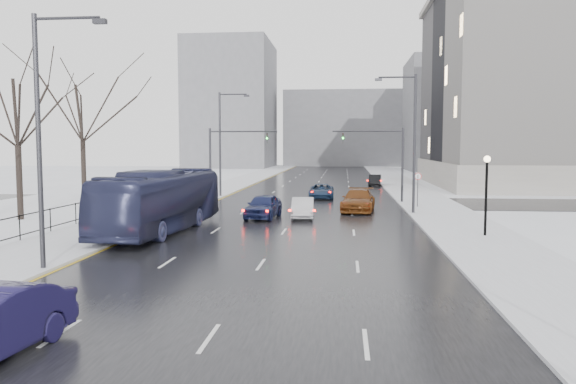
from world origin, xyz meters
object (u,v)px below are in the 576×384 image
(tree_park_e, at_px, (85,205))
(sedan_right_near, at_px, (303,208))
(streetlight_l_near, at_px, (44,129))
(streetlight_r_mid, at_px, (411,136))
(lamppost_r_mid, at_px, (486,184))
(no_uturn_sign, at_px, (418,180))
(sedan_right_distant, at_px, (375,180))
(sedan_right_far, at_px, (358,200))
(streetlight_l_far, at_px, (222,139))
(sedan_center_near, at_px, (263,206))
(tree_park_d, at_px, (21,221))
(bus, at_px, (161,201))
(mast_signal_right, at_px, (390,156))
(mast_signal_left, at_px, (222,155))
(sedan_right_cross, at_px, (321,191))

(tree_park_e, xyz_separation_m, sedan_right_near, (18.84, -6.90, 0.74))
(tree_park_e, relative_size, streetlight_l_near, 1.35)
(streetlight_r_mid, relative_size, lamppost_r_mid, 2.34)
(no_uturn_sign, xyz_separation_m, sedan_right_distant, (-2.00, 24.57, -1.58))
(streetlight_r_mid, distance_m, sedan_right_far, 6.18)
(streetlight_r_mid, height_order, streetlight_l_far, same)
(tree_park_e, height_order, sedan_center_near, tree_park_e)
(lamppost_r_mid, height_order, sedan_right_distant, lamppost_r_mid)
(no_uturn_sign, bearing_deg, streetlight_l_near, -125.89)
(tree_park_d, xyz_separation_m, sedan_center_near, (15.75, 2.91, 0.85))
(sedan_right_distant, bearing_deg, streetlight_l_near, -102.25)
(streetlight_r_mid, height_order, sedan_right_near, streetlight_r_mid)
(tree_park_e, distance_m, streetlight_r_mid, 27.25)
(lamppost_r_mid, bearing_deg, sedan_center_near, 152.08)
(streetlight_l_near, relative_size, bus, 0.79)
(streetlight_l_far, height_order, sedan_center_near, streetlight_l_far)
(sedan_center_near, bearing_deg, sedan_right_near, 9.29)
(mast_signal_right, relative_size, sedan_right_far, 1.14)
(streetlight_l_near, bearing_deg, sedan_right_distant, 72.44)
(streetlight_l_near, height_order, sedan_right_distant, streetlight_l_near)
(sedan_right_near, bearing_deg, bus, -141.02)
(sedan_right_near, relative_size, sedan_right_far, 0.74)
(streetlight_l_near, height_order, bus, streetlight_l_near)
(streetlight_r_mid, bearing_deg, sedan_right_distant, 91.94)
(streetlight_l_far, xyz_separation_m, no_uturn_sign, (17.37, -8.00, -3.32))
(mast_signal_left, height_order, sedan_right_cross, mast_signal_left)
(streetlight_r_mid, height_order, no_uturn_sign, streetlight_r_mid)
(tree_park_d, distance_m, sedan_right_near, 18.71)
(mast_signal_left, height_order, sedan_right_distant, mast_signal_left)
(bus, height_order, sedan_right_distant, bus)
(streetlight_r_mid, relative_size, sedan_right_distant, 2.41)
(sedan_right_far, bearing_deg, sedan_right_near, -125.52)
(sedan_right_cross, bearing_deg, sedan_center_near, -104.19)
(streetlight_r_mid, relative_size, streetlight_l_near, 1.00)
(sedan_right_cross, bearing_deg, lamppost_r_mid, -66.73)
(tree_park_d, relative_size, lamppost_r_mid, 2.92)
(streetlight_r_mid, xyz_separation_m, sedan_right_distant, (-0.97, 28.57, -4.90))
(tree_park_e, relative_size, sedan_right_near, 3.20)
(no_uturn_sign, bearing_deg, tree_park_d, -159.68)
(tree_park_e, distance_m, bus, 17.80)
(lamppost_r_mid, relative_size, sedan_right_near, 1.01)
(tree_park_d, relative_size, streetlight_r_mid, 1.25)
(lamppost_r_mid, bearing_deg, sedan_right_cross, 114.33)
(streetlight_l_near, height_order, lamppost_r_mid, streetlight_l_near)
(streetlight_r_mid, relative_size, sedan_center_near, 2.09)
(no_uturn_sign, xyz_separation_m, sedan_right_cross, (-7.87, 7.39, -1.58))
(sedan_center_near, bearing_deg, mast_signal_right, 55.13)
(streetlight_l_far, relative_size, mast_signal_left, 1.54)
(mast_signal_right, bearing_deg, mast_signal_left, 180.00)
(tree_park_d, relative_size, mast_signal_right, 1.92)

